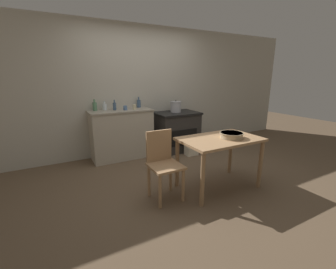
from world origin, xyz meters
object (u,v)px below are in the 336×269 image
at_px(stove, 176,131).
at_px(work_table, 220,145).
at_px(flour_sack, 191,148).
at_px(bottle_center_left, 139,103).
at_px(bottle_far_left, 95,106).
at_px(bottle_mid_left, 115,106).
at_px(cup_center, 125,108).
at_px(cup_center_right, 134,107).
at_px(stock_pot, 176,107).
at_px(mixing_bowl_large, 231,135).
at_px(bottle_left, 105,107).
at_px(chair, 163,162).

distance_m(stove, work_table, 1.81).
bearing_deg(flour_sack, bottle_center_left, 139.67).
bearing_deg(work_table, flour_sack, 71.97).
bearing_deg(work_table, bottle_far_left, 123.18).
height_order(bottle_mid_left, cup_center, bottle_mid_left).
height_order(bottle_mid_left, cup_center_right, bottle_mid_left).
relative_size(stock_pot, cup_center_right, 2.64).
relative_size(bottle_far_left, cup_center_right, 2.18).
distance_m(mixing_bowl_large, cup_center, 2.08).
distance_m(mixing_bowl_large, cup_center_right, 2.00).
bearing_deg(cup_center, mixing_bowl_large, -63.88).
height_order(mixing_bowl_large, cup_center_right, cup_center_right).
distance_m(mixing_bowl_large, bottle_center_left, 2.16).
height_order(bottle_far_left, cup_center, bottle_far_left).
height_order(flour_sack, cup_center, cup_center).
height_order(mixing_bowl_large, bottle_far_left, bottle_far_left).
xyz_separation_m(flour_sack, bottle_left, (-1.53, 0.66, 0.86)).
xyz_separation_m(bottle_mid_left, cup_center, (0.18, -0.09, -0.03)).
bearing_deg(stove, work_table, -100.87).
distance_m(stock_pot, bottle_mid_left, 1.28).
relative_size(work_table, bottle_left, 6.79).
bearing_deg(stock_pot, work_table, -100.48).
distance_m(bottle_far_left, cup_center, 0.55).
relative_size(stove, flour_sack, 2.97).
relative_size(bottle_mid_left, cup_center_right, 2.00).
height_order(bottle_left, bottle_center_left, bottle_center_left).
relative_size(bottle_left, cup_center_right, 1.72).
xyz_separation_m(stock_pot, bottle_center_left, (-0.74, 0.23, 0.09)).
bearing_deg(mixing_bowl_large, bottle_left, 121.60).
distance_m(bottle_far_left, bottle_mid_left, 0.36).
relative_size(work_table, chair, 1.26).
bearing_deg(stove, stock_pot, 113.21).
height_order(stove, work_table, stove).
xyz_separation_m(stock_pot, cup_center_right, (-0.92, 0.00, 0.06)).
distance_m(stock_pot, bottle_far_left, 1.63).
bearing_deg(mixing_bowl_large, cup_center_right, 111.48).
distance_m(chair, cup_center_right, 1.74).
height_order(chair, flour_sack, chair).
bearing_deg(bottle_mid_left, work_table, -63.33).
distance_m(flour_sack, stock_pot, 0.93).
bearing_deg(bottle_mid_left, cup_center_right, -14.51).
relative_size(bottle_far_left, bottle_mid_left, 1.09).
xyz_separation_m(cup_center, cup_center_right, (0.18, -0.00, 0.01)).
bearing_deg(work_table, mixing_bowl_large, -24.72).
bearing_deg(cup_center_right, mixing_bowl_large, -68.52).
distance_m(work_table, bottle_far_left, 2.39).
height_order(stock_pot, cup_center_right, stock_pot).
xyz_separation_m(stove, bottle_left, (-1.45, 0.20, 0.60)).
relative_size(bottle_far_left, bottle_left, 1.27).
distance_m(flour_sack, cup_center_right, 1.40).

